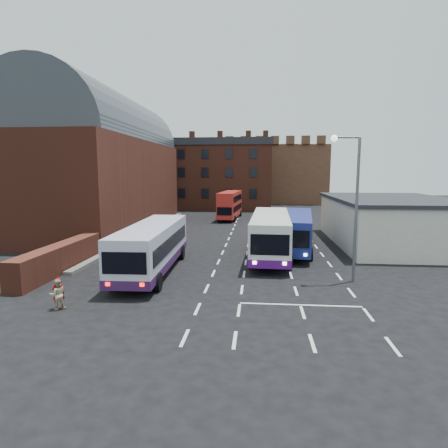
# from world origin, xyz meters

# --- Properties ---
(ground) EXTENTS (180.00, 180.00, 0.00)m
(ground) POSITION_xyz_m (0.00, 0.00, 0.00)
(ground) COLOR black
(railway_station) EXTENTS (12.00, 28.00, 16.00)m
(railway_station) POSITION_xyz_m (-15.50, 21.00, 7.64)
(railway_station) COLOR #602B1E
(railway_station) RESTS_ON ground
(forecourt_wall) EXTENTS (1.20, 10.00, 1.80)m
(forecourt_wall) POSITION_xyz_m (-10.20, 2.00, 0.90)
(forecourt_wall) COLOR #602B1E
(forecourt_wall) RESTS_ON ground
(cream_building) EXTENTS (10.40, 16.40, 4.25)m
(cream_building) POSITION_xyz_m (15.00, 14.00, 2.16)
(cream_building) COLOR beige
(cream_building) RESTS_ON ground
(brick_terrace) EXTENTS (22.00, 10.00, 11.00)m
(brick_terrace) POSITION_xyz_m (-6.00, 46.00, 5.50)
(brick_terrace) COLOR brown
(brick_terrace) RESTS_ON ground
(castle_keep) EXTENTS (22.00, 22.00, 12.00)m
(castle_keep) POSITION_xyz_m (6.00, 66.00, 6.00)
(castle_keep) COLOR brown
(castle_keep) RESTS_ON ground
(bus_white_outbound) EXTENTS (3.19, 11.57, 3.13)m
(bus_white_outbound) POSITION_xyz_m (-4.05, 2.52, 1.85)
(bus_white_outbound) COLOR silver
(bus_white_outbound) RESTS_ON ground
(bus_white_inbound) EXTENTS (3.40, 12.14, 3.29)m
(bus_white_inbound) POSITION_xyz_m (3.84, 7.83, 1.94)
(bus_white_inbound) COLOR silver
(bus_white_inbound) RESTS_ON ground
(bus_blue) EXTENTS (3.95, 11.49, 3.07)m
(bus_blue) POSITION_xyz_m (6.00, 10.34, 1.81)
(bus_blue) COLOR navy
(bus_blue) RESTS_ON ground
(bus_red_double) EXTENTS (2.95, 9.69, 3.82)m
(bus_red_double) POSITION_xyz_m (-1.08, 30.99, 2.03)
(bus_red_double) COLOR red
(bus_red_double) RESTS_ON ground
(street_lamp) EXTENTS (1.75, 0.47, 8.65)m
(street_lamp) POSITION_xyz_m (8.30, 1.31, 5.22)
(street_lamp) COLOR #5B5D5F
(street_lamp) RESTS_ON ground
(pedestrian_red) EXTENTS (0.67, 0.60, 1.53)m
(pedestrian_red) POSITION_xyz_m (-6.70, -4.52, 0.77)
(pedestrian_red) COLOR #9B0A07
(pedestrian_red) RESTS_ON ground
(pedestrian_beige) EXTENTS (0.91, 0.86, 1.48)m
(pedestrian_beige) POSITION_xyz_m (-6.67, -4.64, 0.74)
(pedestrian_beige) COLOR tan
(pedestrian_beige) RESTS_ON ground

